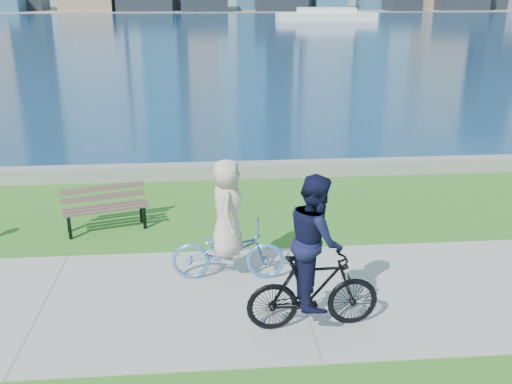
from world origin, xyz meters
The scene contains 9 objects.
ground centered at (0.00, 0.00, 0.00)m, with size 320.00×320.00×0.00m, color #2A691B.
concrete_path centered at (0.00, 0.00, 0.01)m, with size 80.00×3.50×0.02m, color #979792.
seawall centered at (0.00, 6.20, 0.17)m, with size 90.00×0.50×0.35m, color gray.
bay_water centered at (0.00, 72.00, 0.00)m, with size 320.00×131.00×0.01m, color #0C2E50.
far_shore centered at (0.00, 130.00, 0.06)m, with size 320.00×30.00×0.12m, color gray.
ferry_far centered at (16.73, 80.36, 0.84)m, with size 14.82×4.23×2.01m.
park_bench centered at (-3.50, 3.03, 0.52)m, with size 1.75×1.01×0.86m.
cyclist_woman centered at (-1.12, 0.68, 0.79)m, with size 0.79×1.92×2.07m.
cyclist_man centered at (0.02, -0.89, 0.98)m, with size 0.73×1.91×2.29m.
Camera 1 is at (-1.38, -7.85, 4.59)m, focal length 40.00 mm.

